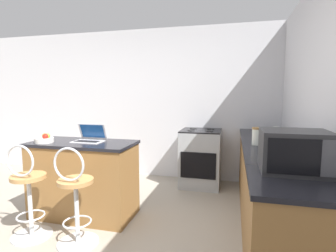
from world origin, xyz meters
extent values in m
cube|color=silver|center=(0.00, 2.49, 1.30)|extent=(12.00, 0.06, 2.60)
cube|color=olive|center=(-0.38, 0.74, 0.44)|extent=(1.21, 0.57, 0.87)
cube|color=black|center=(-0.38, 0.74, 0.89)|extent=(1.24, 0.60, 0.03)
cube|color=olive|center=(1.78, 0.98, 0.44)|extent=(0.62, 2.96, 0.87)
cube|color=black|center=(1.78, 0.98, 0.89)|extent=(0.65, 2.99, 0.03)
cylinder|color=silver|center=(-0.65, 0.17, 0.01)|extent=(0.40, 0.40, 0.02)
cylinder|color=silver|center=(-0.65, 0.17, 0.32)|extent=(0.04, 0.04, 0.62)
torus|color=silver|center=(-0.65, 0.17, 0.22)|extent=(0.28, 0.28, 0.02)
cylinder|color=#B7844C|center=(-0.65, 0.17, 0.64)|extent=(0.34, 0.34, 0.04)
torus|color=silver|center=(-0.65, 0.07, 0.83)|extent=(0.32, 0.02, 0.32)
cylinder|color=silver|center=(-0.11, 0.17, 0.01)|extent=(0.40, 0.40, 0.02)
cylinder|color=silver|center=(-0.11, 0.17, 0.32)|extent=(0.04, 0.04, 0.62)
torus|color=silver|center=(-0.11, 0.17, 0.22)|extent=(0.28, 0.28, 0.02)
cylinder|color=#B7844C|center=(-0.11, 0.17, 0.64)|extent=(0.34, 0.34, 0.04)
torus|color=silver|center=(-0.11, 0.07, 0.83)|extent=(0.32, 0.02, 0.32)
cube|color=silver|center=(-0.32, 0.75, 0.91)|extent=(0.35, 0.22, 0.01)
cube|color=black|center=(-0.32, 0.73, 0.92)|extent=(0.30, 0.12, 0.00)
cube|color=silver|center=(-0.32, 0.87, 1.02)|extent=(0.35, 0.08, 0.19)
cube|color=#19478C|center=(-0.32, 0.86, 1.02)|extent=(0.31, 0.07, 0.16)
cube|color=#2D2D30|center=(1.79, 0.04, 1.06)|extent=(0.47, 0.37, 0.30)
cube|color=black|center=(1.75, -0.15, 1.06)|extent=(0.33, 0.01, 0.24)
cube|color=#4C4C51|center=(1.96, -0.15, 1.06)|extent=(0.09, 0.01, 0.24)
cube|color=silver|center=(1.79, 0.72, 1.01)|extent=(0.24, 0.28, 0.19)
cube|color=black|center=(1.75, 0.72, 1.10)|extent=(0.05, 0.20, 0.00)
cube|color=black|center=(1.84, 0.72, 1.10)|extent=(0.05, 0.20, 0.00)
cube|color=black|center=(1.66, 0.72, 1.04)|extent=(0.02, 0.02, 0.02)
cube|color=#9EA3A8|center=(0.86, 2.14, 0.44)|extent=(0.63, 0.60, 0.89)
cube|color=black|center=(0.86, 1.84, 0.41)|extent=(0.53, 0.01, 0.40)
cube|color=black|center=(0.86, 2.14, 0.90)|extent=(0.63, 0.60, 0.02)
cylinder|color=black|center=(0.72, 2.02, 0.91)|extent=(0.11, 0.11, 0.01)
cylinder|color=black|center=(1.00, 2.02, 0.91)|extent=(0.11, 0.11, 0.01)
cylinder|color=black|center=(0.72, 2.26, 0.91)|extent=(0.11, 0.11, 0.01)
cylinder|color=black|center=(1.00, 2.26, 0.91)|extent=(0.11, 0.11, 0.01)
cylinder|color=white|center=(1.95, 2.03, 0.96)|extent=(0.08, 0.08, 0.10)
torus|color=white|center=(2.01, 2.03, 0.97)|extent=(0.01, 0.06, 0.06)
cylinder|color=#2D51AD|center=(1.87, 1.80, 0.96)|extent=(0.08, 0.08, 0.09)
torus|color=#2D51AD|center=(1.92, 1.80, 0.96)|extent=(0.01, 0.06, 0.06)
cylinder|color=silver|center=(-0.79, 0.59, 0.94)|extent=(0.21, 0.21, 0.05)
sphere|color=red|center=(-0.76, 0.58, 0.99)|extent=(0.07, 0.07, 0.07)
sphere|color=orange|center=(-0.81, 0.63, 0.98)|extent=(0.06, 0.06, 0.06)
sphere|color=#66B233|center=(-0.76, 0.60, 0.98)|extent=(0.07, 0.07, 0.07)
cylinder|color=silver|center=(1.61, 1.06, 1.00)|extent=(0.11, 0.11, 0.18)
cylinder|color=olive|center=(1.61, 1.06, 1.10)|extent=(0.11, 0.11, 0.02)
camera|label=1|loc=(1.36, -1.99, 1.47)|focal=28.00mm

